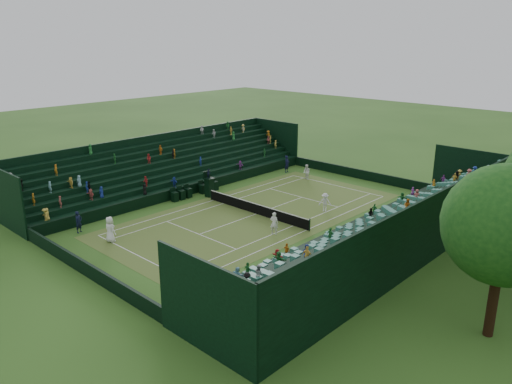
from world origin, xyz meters
TOP-DOWN VIEW (x-y plane):
  - ground at (0.00, 0.00)m, footprint 160.00×160.00m
  - court_surface at (0.00, 0.00)m, footprint 12.97×26.77m
  - perimeter_wall_north at (0.00, 15.88)m, footprint 17.17×0.20m
  - perimeter_wall_south at (0.00, -15.88)m, footprint 17.17×0.20m
  - perimeter_wall_east at (8.48, 0.00)m, footprint 0.20×31.77m
  - perimeter_wall_west at (-8.48, 0.00)m, footprint 0.20×31.77m
  - north_grandstand at (12.66, 0.00)m, footprint 6.60×32.00m
  - south_grandstand at (-12.66, 0.00)m, footprint 6.60×32.00m
  - tennis_net at (0.00, 0.00)m, footprint 11.67×0.10m
  - umpire_chair at (-6.66, 0.57)m, footprint 0.87×0.87m
  - courtside_chairs at (-7.90, -0.13)m, footprint 0.59×5.55m
  - player_near_west at (-3.71, -11.83)m, footprint 1.03×0.74m
  - player_near_east at (4.14, -2.35)m, footprint 0.77×0.64m
  - player_far_west at (-3.56, 11.65)m, footprint 0.92×0.80m
  - player_far_east at (3.86, 4.68)m, footprint 1.23×1.12m
  - line_judge_north at (-7.01, 12.50)m, footprint 0.53×0.74m
  - line_judge_south at (-7.14, -12.53)m, footprint 0.60×0.74m

SIDE VIEW (x-z plane):
  - ground at x=0.00m, z-range 0.00..0.00m
  - court_surface at x=0.00m, z-range 0.00..0.01m
  - courtside_chairs at x=-7.90m, z-range -0.16..1.12m
  - perimeter_wall_north at x=0.00m, z-range 0.00..1.00m
  - perimeter_wall_south at x=0.00m, z-range 0.00..1.00m
  - perimeter_wall_east at x=8.48m, z-range 0.00..1.00m
  - perimeter_wall_west at x=-8.48m, z-range 0.00..1.00m
  - tennis_net at x=0.00m, z-range 0.00..1.06m
  - player_far_west at x=-3.56m, z-range 0.00..1.64m
  - player_far_east at x=3.86m, z-range 0.00..1.65m
  - line_judge_south at x=-7.14m, z-range 0.00..1.75m
  - player_near_east at x=4.14m, z-range 0.00..1.80m
  - line_judge_north at x=-7.01m, z-range 0.00..1.92m
  - player_near_west at x=-3.71m, z-range 0.00..1.97m
  - umpire_chair at x=-6.66m, z-range -0.20..2.53m
  - north_grandstand at x=12.66m, z-range -0.90..4.00m
  - south_grandstand at x=-12.66m, z-range -0.90..4.00m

